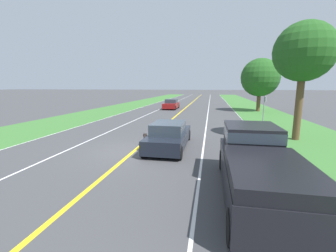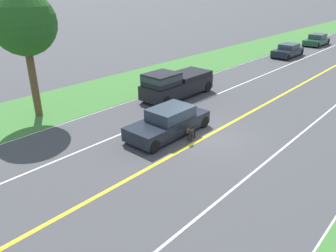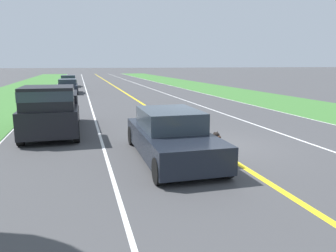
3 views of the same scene
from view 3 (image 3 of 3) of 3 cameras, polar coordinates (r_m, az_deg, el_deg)
ground_plane at (r=11.17m, az=7.34°, el=-3.50°), size 400.00×400.00×0.00m
centre_divider_line at (r=11.17m, az=7.34°, el=-3.48°), size 0.18×160.00×0.01m
lane_dash_same_dir at (r=10.38m, az=-10.88°, el=-4.69°), size 0.10×160.00×0.01m
lane_dash_oncoming at (r=12.90m, az=21.88°, el=-2.25°), size 0.10×160.00×0.01m
ego_car at (r=9.59m, az=0.52°, el=-1.76°), size 1.91×4.74×1.42m
dog at (r=10.22m, az=7.28°, el=-2.22°), size 0.44×1.15×0.75m
pickup_truck at (r=13.88m, az=-19.55°, el=2.90°), size 2.05×5.54×1.95m
car_trailing_near at (r=32.17m, az=-17.05°, el=6.58°), size 1.85×4.38×1.32m
car_trailing_mid at (r=41.32m, az=-16.94°, el=7.45°), size 1.90×4.57×1.37m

